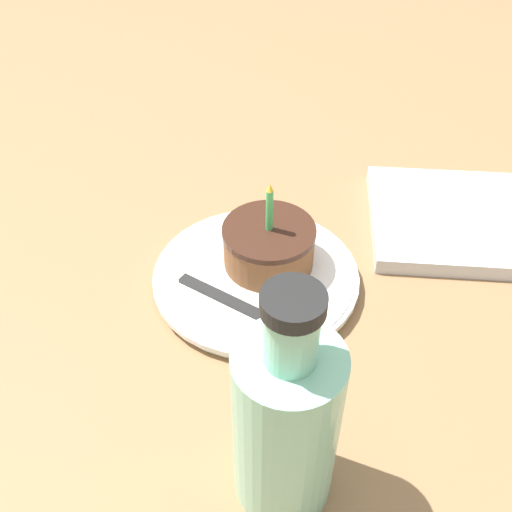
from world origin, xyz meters
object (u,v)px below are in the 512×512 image
at_px(plate, 256,277).
at_px(marble_board, 500,222).
at_px(cake_slice, 269,245).
at_px(bottle, 286,421).
at_px(fork, 252,312).

relative_size(plate, marble_board, 0.73).
xyz_separation_m(cake_slice, bottle, (0.03, -0.25, 0.05)).
bearing_deg(bottle, plate, 100.29).
distance_m(fork, bottle, 0.19).
height_order(cake_slice, marble_board, cake_slice).
height_order(cake_slice, bottle, bottle).
bearing_deg(marble_board, cake_slice, -159.60).
relative_size(plate, fork, 1.50).
xyz_separation_m(plate, bottle, (0.04, -0.23, 0.08)).
bearing_deg(plate, marble_board, 22.67).
distance_m(bottle, marble_board, 0.44).
relative_size(bottle, marble_board, 0.71).
height_order(plate, cake_slice, cake_slice).
height_order(fork, bottle, bottle).
height_order(plate, fork, fork).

